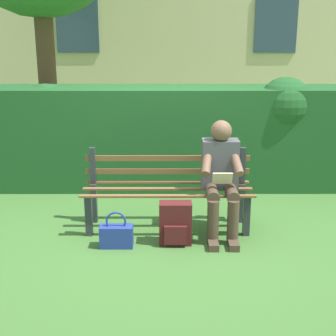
% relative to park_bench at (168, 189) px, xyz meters
% --- Properties ---
extents(ground, '(60.00, 60.00, 0.00)m').
position_rel_park_bench_xyz_m(ground, '(0.00, 0.07, -0.43)').
color(ground, '#3D6B2D').
extents(park_bench, '(1.80, 0.53, 0.85)m').
position_rel_park_bench_xyz_m(park_bench, '(0.00, 0.00, 0.00)').
color(park_bench, '#2D3338').
rests_on(park_bench, ground).
extents(person_seated, '(0.44, 0.73, 1.19)m').
position_rel_park_bench_xyz_m(person_seated, '(-0.55, 0.17, 0.21)').
color(person_seated, '#4C4C51').
rests_on(person_seated, ground).
extents(hedge_backdrop, '(5.77, 0.85, 1.50)m').
position_rel_park_bench_xyz_m(hedge_backdrop, '(0.16, -1.44, 0.29)').
color(hedge_backdrop, '#1E5123').
rests_on(hedge_backdrop, ground).
extents(backpack, '(0.32, 0.24, 0.44)m').
position_rel_park_bench_xyz_m(backpack, '(-0.08, 0.46, -0.21)').
color(backpack, '#4C1919').
rests_on(backpack, ground).
extents(handbag, '(0.33, 0.15, 0.37)m').
position_rel_park_bench_xyz_m(handbag, '(0.51, 0.53, -0.31)').
color(handbag, navy).
rests_on(handbag, ground).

